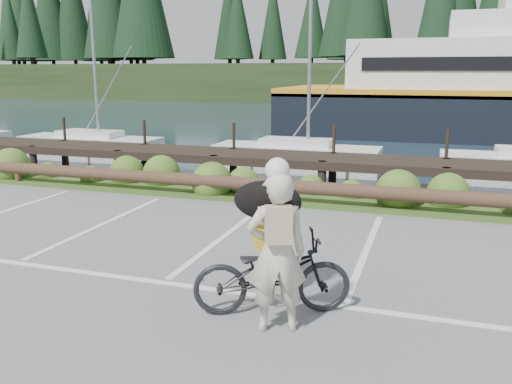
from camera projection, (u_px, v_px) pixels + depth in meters
ground at (176, 273)px, 8.18m from camera, size 72.00×72.00×0.00m
harbor_backdrop at (416, 91)px, 80.74m from camera, size 170.00×160.00×30.00m
vegetation_strip at (275, 195)px, 13.08m from camera, size 34.00×1.60×0.10m
log_rail at (266, 204)px, 12.44m from camera, size 32.00×0.30×0.60m
bicycle at (272, 274)px, 6.75m from camera, size 2.08×1.40×1.04m
cyclist at (277, 253)px, 6.21m from camera, size 0.81×0.69×1.90m
dog at (267, 201)px, 7.19m from camera, size 0.78×1.04×0.54m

